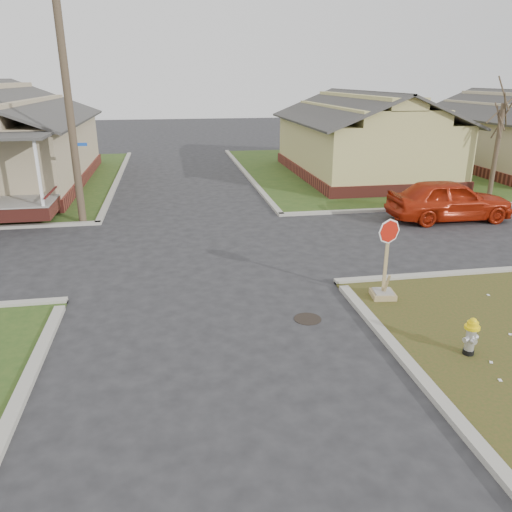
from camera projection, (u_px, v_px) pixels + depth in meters
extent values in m
plane|color=#242426|center=(212.00, 317.00, 11.77)|extent=(120.00, 120.00, 0.00)
cylinder|color=black|center=(308.00, 319.00, 11.67)|extent=(0.64, 0.64, 0.01)
cube|color=maroon|center=(360.00, 170.00, 28.59)|extent=(7.20, 11.20, 0.60)
cube|color=tan|center=(362.00, 142.00, 28.05)|extent=(7.00, 11.00, 2.60)
cylinder|color=#443627|center=(68.00, 102.00, 17.82)|extent=(0.28, 0.28, 9.00)
cylinder|color=#443627|center=(496.00, 151.00, 22.77)|extent=(0.22, 0.22, 4.20)
cylinder|color=black|center=(468.00, 352.00, 10.09)|extent=(0.22, 0.22, 0.10)
cylinder|color=silver|center=(470.00, 339.00, 10.00)|extent=(0.19, 0.19, 0.46)
sphere|color=silver|center=(472.00, 329.00, 9.92)|extent=(0.19, 0.19, 0.19)
cylinder|color=yellow|center=(472.00, 327.00, 9.90)|extent=(0.30, 0.30, 0.06)
cylinder|color=yellow|center=(473.00, 324.00, 9.88)|extent=(0.22, 0.22, 0.10)
sphere|color=yellow|center=(473.00, 321.00, 9.86)|extent=(0.15, 0.15, 0.15)
cube|color=#9D8655|center=(383.00, 294.00, 12.70)|extent=(0.57, 0.57, 0.14)
cube|color=gray|center=(383.00, 291.00, 12.67)|extent=(0.46, 0.46, 0.04)
cube|color=#9D8655|center=(386.00, 258.00, 12.36)|extent=(0.08, 0.04, 1.95)
cylinder|color=#B1170B|center=(389.00, 231.00, 12.09)|extent=(0.52, 0.23, 0.56)
cylinder|color=white|center=(389.00, 231.00, 12.10)|extent=(0.59, 0.26, 0.63)
imported|color=#AB230C|center=(449.00, 200.00, 19.50)|extent=(4.80, 2.01, 1.63)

